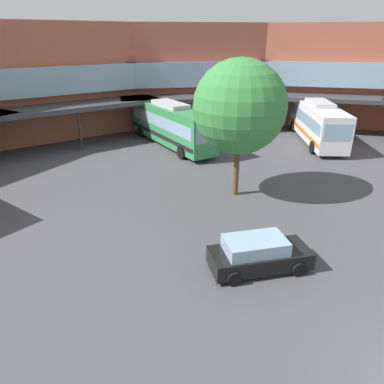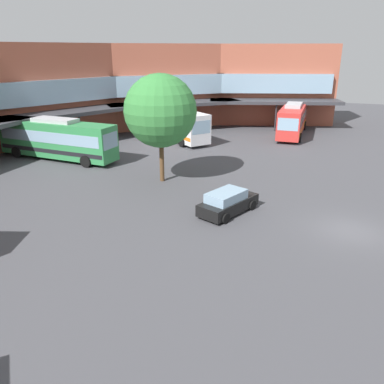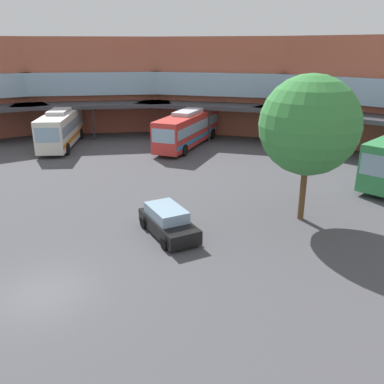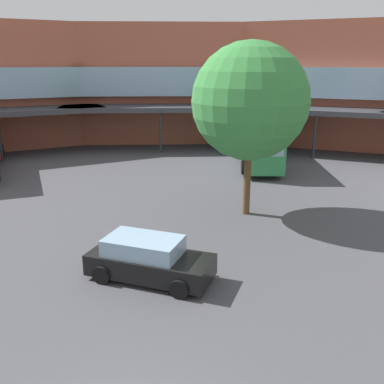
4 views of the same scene
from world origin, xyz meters
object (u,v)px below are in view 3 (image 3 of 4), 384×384
object	(u,v)px
bus_1	(61,128)
parked_car	(168,222)
plaza_tree	(309,125)
bus_3	(188,128)

from	to	relation	value
bus_1	parked_car	xyz separation A→B (m)	(22.48, -8.11, -1.16)
parked_car	plaza_tree	size ratio (longest dim) A/B	0.56
bus_3	plaza_tree	size ratio (longest dim) A/B	1.43
bus_3	bus_1	bearing A→B (deg)	-67.07
bus_1	plaza_tree	distance (m)	27.37
plaza_tree	bus_1	bearing A→B (deg)	176.96
bus_3	parked_car	size ratio (longest dim) A/B	2.53
bus_3	plaza_tree	world-z (taller)	plaza_tree
bus_1	plaza_tree	world-z (taller)	plaza_tree
bus_1	bus_3	distance (m)	12.90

